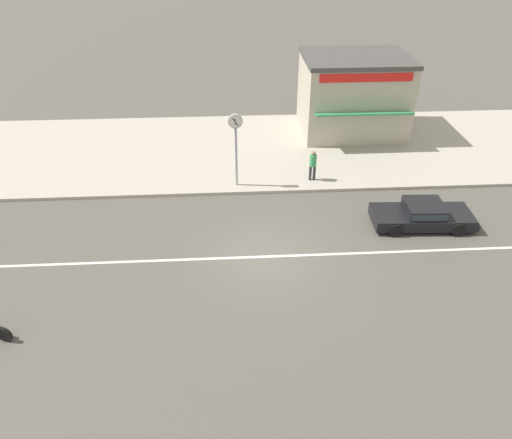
{
  "coord_description": "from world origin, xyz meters",
  "views": [
    {
      "loc": [
        -1.38,
        -15.75,
        11.87
      ],
      "look_at": [
        -0.32,
        1.5,
        0.8
      ],
      "focal_mm": 35.0,
      "sensor_mm": 36.0,
      "label": 1
    }
  ],
  "objects_px": {
    "pedestrian_near_clock": "(313,163)",
    "shopfront_corner_warung": "(353,94)",
    "street_clock": "(236,133)",
    "sedan_black_0": "(423,214)"
  },
  "relations": [
    {
      "from": "street_clock",
      "to": "pedestrian_near_clock",
      "type": "distance_m",
      "value": 4.17
    },
    {
      "from": "sedan_black_0",
      "to": "shopfront_corner_warung",
      "type": "relative_size",
      "value": 0.74
    },
    {
      "from": "pedestrian_near_clock",
      "to": "shopfront_corner_warung",
      "type": "distance_m",
      "value": 7.07
    },
    {
      "from": "pedestrian_near_clock",
      "to": "shopfront_corner_warung",
      "type": "relative_size",
      "value": 0.26
    },
    {
      "from": "sedan_black_0",
      "to": "pedestrian_near_clock",
      "type": "bearing_deg",
      "value": 134.81
    },
    {
      "from": "pedestrian_near_clock",
      "to": "sedan_black_0",
      "type": "bearing_deg",
      "value": -45.19
    },
    {
      "from": "sedan_black_0",
      "to": "pedestrian_near_clock",
      "type": "distance_m",
      "value": 5.88
    },
    {
      "from": "street_clock",
      "to": "shopfront_corner_warung",
      "type": "xyz_separation_m",
      "value": [
        7.0,
        6.42,
        -0.46
      ]
    },
    {
      "from": "sedan_black_0",
      "to": "shopfront_corner_warung",
      "type": "height_order",
      "value": "shopfront_corner_warung"
    },
    {
      "from": "street_clock",
      "to": "pedestrian_near_clock",
      "type": "bearing_deg",
      "value": 4.48
    }
  ]
}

